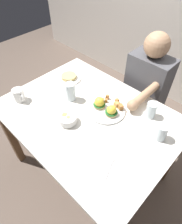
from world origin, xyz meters
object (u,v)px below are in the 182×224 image
object	(u,v)px
diner_person	(144,90)
eggs_benedict_plate	(106,108)
coffee_mug	(19,95)
fork	(110,166)
water_glass_near	(71,92)
side_plate	(69,78)
water_glass_extra	(151,111)
fruit_bowl	(67,119)
water_glass_far	(161,133)
dining_table	(88,124)

from	to	relation	value
diner_person	eggs_benedict_plate	bearing A→B (deg)	-91.90
coffee_mug	fork	size ratio (longest dim) A/B	0.74
coffee_mug	fork	bearing A→B (deg)	3.67
fork	water_glass_near	world-z (taller)	water_glass_near
side_plate	diner_person	distance (m)	0.65
eggs_benedict_plate	water_glass_near	bearing A→B (deg)	-162.17
water_glass_extra	diner_person	xyz separation A→B (m)	(-0.23, 0.32, -0.14)
water_glass_near	diner_person	distance (m)	0.66
fork	water_glass_near	distance (m)	0.61
coffee_mug	fruit_bowl	bearing A→B (deg)	13.51
water_glass_near	coffee_mug	bearing A→B (deg)	-134.02
fruit_bowl	water_glass_extra	world-z (taller)	water_glass_extra
eggs_benedict_plate	water_glass_extra	bearing A→B (deg)	35.22
water_glass_near	side_plate	bearing A→B (deg)	142.34
fork	water_glass_far	distance (m)	0.37
water_glass_near	side_plate	size ratio (longest dim) A/B	0.70
diner_person	water_glass_near	bearing A→B (deg)	-116.08
side_plate	water_glass_near	bearing A→B (deg)	-37.66
fork	water_glass_far	bearing A→B (deg)	75.27
dining_table	side_plate	distance (m)	0.45
water_glass_near	water_glass_extra	world-z (taller)	water_glass_near
eggs_benedict_plate	side_plate	world-z (taller)	eggs_benedict_plate
fruit_bowl	diner_person	xyz separation A→B (m)	(0.13, 0.75, -0.12)
fruit_bowl	coffee_mug	world-z (taller)	coffee_mug
fruit_bowl	water_glass_far	xyz separation A→B (m)	(0.50, 0.31, 0.02)
side_plate	fork	bearing A→B (deg)	-25.91
eggs_benedict_plate	water_glass_extra	world-z (taller)	water_glass_extra
fork	side_plate	world-z (taller)	side_plate
dining_table	coffee_mug	world-z (taller)	coffee_mug
fork	water_glass_far	size ratio (longest dim) A/B	1.37
eggs_benedict_plate	diner_person	world-z (taller)	diner_person
dining_table	diner_person	distance (m)	0.61
coffee_mug	fork	xyz separation A→B (m)	(0.83, 0.05, -0.05)
fruit_bowl	water_glass_extra	distance (m)	0.56
fork	coffee_mug	bearing A→B (deg)	-176.33
eggs_benedict_plate	water_glass_far	world-z (taller)	water_glass_far
water_glass_near	fruit_bowl	bearing A→B (deg)	-47.27
diner_person	dining_table	bearing A→B (deg)	-97.62
fruit_bowl	water_glass_far	size ratio (longest dim) A/B	1.09
water_glass_far	side_plate	world-z (taller)	water_glass_far
fork	diner_person	xyz separation A→B (m)	(-0.28, 0.79, -0.09)
fork	eggs_benedict_plate	bearing A→B (deg)	134.52
water_glass_far	diner_person	size ratio (longest dim) A/B	0.10
coffee_mug	water_glass_far	distance (m)	1.01
water_glass_extra	diner_person	size ratio (longest dim) A/B	0.10
fruit_bowl	fork	size ratio (longest dim) A/B	0.80
water_glass_far	fork	bearing A→B (deg)	-104.73
fork	water_glass_extra	size ratio (longest dim) A/B	1.36
diner_person	fruit_bowl	bearing A→B (deg)	-99.56
fork	fruit_bowl	bearing A→B (deg)	173.35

